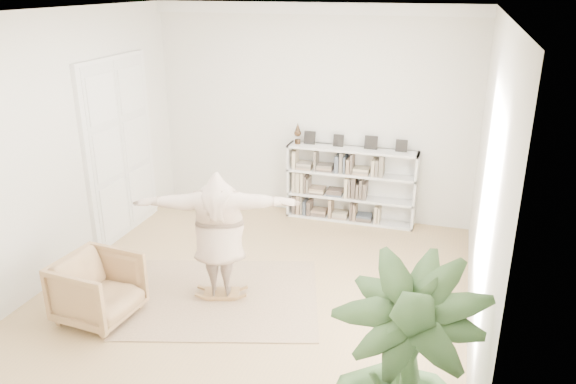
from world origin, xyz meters
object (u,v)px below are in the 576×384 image
object	(u,v)px
bookshelf	(350,186)
rocker_board	(222,293)
person	(219,232)
armchair	(98,289)

from	to	relation	value
bookshelf	rocker_board	world-z (taller)	bookshelf
person	bookshelf	bearing A→B (deg)	-126.14
armchair	rocker_board	xyz separation A→B (m)	(1.25, 0.86, -0.34)
rocker_board	person	size ratio (longest dim) A/B	0.25
bookshelf	person	size ratio (longest dim) A/B	1.07
bookshelf	rocker_board	size ratio (longest dim) A/B	4.22
person	rocker_board	bearing A→B (deg)	-79.60
bookshelf	armchair	xyz separation A→B (m)	(-2.35, -3.90, -0.23)
rocker_board	person	xyz separation A→B (m)	(0.00, -0.00, 0.89)
armchair	person	world-z (taller)	person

